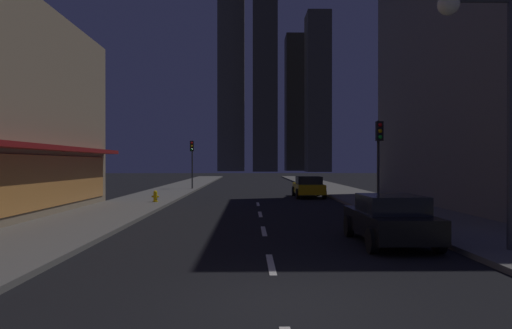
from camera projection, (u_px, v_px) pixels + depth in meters
The scene contains 14 objects.
ground_plane at pixel (255, 191), 39.48m from camera, with size 78.00×136.00×0.10m, color black.
sidewalk_right at pixel (336, 190), 39.58m from camera, with size 4.00×76.00×0.15m, color #605E59.
sidewalk_left at pixel (174, 190), 39.37m from camera, with size 4.00×76.00×0.15m, color #605E59.
lane_marking_center at pixel (264, 231), 15.88m from camera, with size 0.16×23.00×0.01m.
skyscraper_distant_tall at pixel (231, 79), 135.19m from camera, with size 7.81×6.92×54.75m, color #54503F.
skyscraper_distant_mid at pixel (265, 46), 127.56m from camera, with size 6.84×5.34×70.59m, color #3D3A2E.
skyscraper_distant_short at pixel (295, 103), 143.32m from camera, with size 5.76×8.30×42.32m, color #312E24.
skyscraper_distant_slender at pixel (318, 93), 125.54m from camera, with size 6.43×8.29×43.54m, color #3F3C2F.
car_parked_near at pixel (390, 219), 13.31m from camera, with size 1.98×4.24×1.45m.
car_parked_far at pixel (308, 187), 31.55m from camera, with size 1.98×4.24×1.45m.
fire_hydrant_far_left at pixel (155, 197), 26.14m from camera, with size 0.42×0.30×0.65m.
traffic_light_near_right at pixel (379, 145), 21.06m from camera, with size 0.32×0.48×4.20m.
traffic_light_far_left at pixel (192, 154), 39.72m from camera, with size 0.32×0.48×4.20m.
street_lamp_right at pixel (479, 58), 11.68m from camera, with size 1.96×0.56×6.58m.
Camera 1 is at (-0.51, -7.47, 2.38)m, focal length 31.99 mm.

